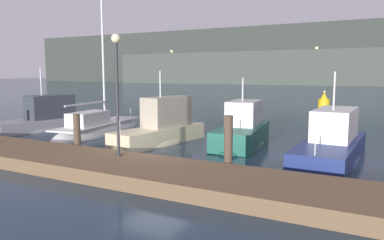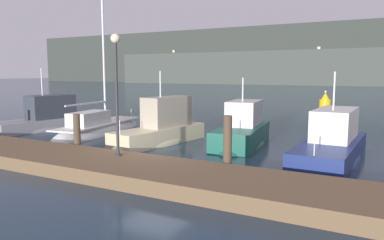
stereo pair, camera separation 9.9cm
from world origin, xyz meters
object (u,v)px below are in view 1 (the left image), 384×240
object	(u,v)px
motorboat_berth_1	(43,124)
sailboat_berth_2	(98,131)
motorboat_berth_3	(161,135)
dock_lamppost	(117,76)
motorboat_berth_5	(331,150)
motorboat_berth_4	(242,136)
rowboat_adrift	(53,111)
channel_buoy	(324,108)

from	to	relation	value
motorboat_berth_1	sailboat_berth_2	bearing A→B (deg)	7.61
motorboat_berth_3	dock_lamppost	world-z (taller)	dock_lamppost
motorboat_berth_5	dock_lamppost	xyz separation A→B (m)	(-6.38, -4.86, 2.87)
motorboat_berth_1	sailboat_berth_2	distance (m)	3.82
motorboat_berth_1	sailboat_berth_2	size ratio (longest dim) A/B	0.55
motorboat_berth_4	rowboat_adrift	size ratio (longest dim) A/B	1.70
sailboat_berth_2	dock_lamppost	xyz separation A→B (m)	(5.90, -5.52, 3.11)
sailboat_berth_2	channel_buoy	world-z (taller)	sailboat_berth_2
motorboat_berth_4	rowboat_adrift	world-z (taller)	motorboat_berth_4
motorboat_berth_3	motorboat_berth_4	world-z (taller)	motorboat_berth_3
sailboat_berth_2	motorboat_berth_5	distance (m)	12.31
rowboat_adrift	channel_buoy	bearing A→B (deg)	14.20
dock_lamppost	rowboat_adrift	size ratio (longest dim) A/B	1.26
sailboat_berth_2	motorboat_berth_4	bearing A→B (deg)	4.09
motorboat_berth_5	dock_lamppost	world-z (taller)	dock_lamppost
motorboat_berth_5	rowboat_adrift	distance (m)	25.36
motorboat_berth_5	dock_lamppost	size ratio (longest dim) A/B	1.66
channel_buoy	motorboat_berth_4	bearing A→B (deg)	-98.08
dock_lamppost	rowboat_adrift	bearing A→B (deg)	143.89
motorboat_berth_3	channel_buoy	distance (m)	14.65
motorboat_berth_1	dock_lamppost	distance (m)	11.28
sailboat_berth_2	rowboat_adrift	bearing A→B (deg)	147.92
motorboat_berth_1	motorboat_berth_5	distance (m)	16.07
motorboat_berth_3	rowboat_adrift	size ratio (longest dim) A/B	1.82
motorboat_berth_1	rowboat_adrift	world-z (taller)	motorboat_berth_1
motorboat_berth_3	sailboat_berth_2	bearing A→B (deg)	170.44
motorboat_berth_4	motorboat_berth_5	distance (m)	4.29
sailboat_berth_2	rowboat_adrift	xyz separation A→B (m)	(-11.76, 7.37, -0.12)
motorboat_berth_3	motorboat_berth_5	distance (m)	7.70
motorboat_berth_4	channel_buoy	distance (m)	12.41
motorboat_berth_1	sailboat_berth_2	world-z (taller)	sailboat_berth_2
motorboat_berth_1	motorboat_berth_4	xyz separation A→B (m)	(11.96, 1.09, 0.07)
channel_buoy	motorboat_berth_3	bearing A→B (deg)	-111.38
motorboat_berth_1	channel_buoy	xyz separation A→B (m)	(13.71, 13.37, 0.42)
motorboat_berth_1	dock_lamppost	size ratio (longest dim) A/B	1.50
rowboat_adrift	motorboat_berth_5	bearing A→B (deg)	-18.45
motorboat_berth_4	motorboat_berth_5	world-z (taller)	motorboat_berth_5
dock_lamppost	motorboat_berth_4	bearing A→B (deg)	69.51
rowboat_adrift	motorboat_berth_3	bearing A→B (deg)	-26.48
motorboat_berth_1	channel_buoy	size ratio (longest dim) A/B	3.06
sailboat_berth_2	dock_lamppost	distance (m)	8.66
motorboat_berth_1	rowboat_adrift	distance (m)	11.22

